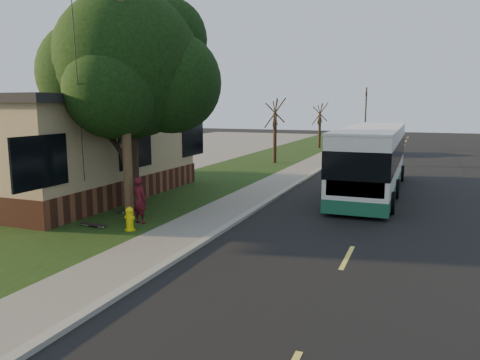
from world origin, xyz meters
name	(u,v)px	position (x,y,z in m)	size (l,w,h in m)	color
ground	(207,241)	(0.00, 0.00, 0.00)	(120.00, 120.00, 0.00)	black
road	(381,191)	(4.00, 10.00, 0.01)	(8.00, 80.00, 0.01)	black
curb	(295,185)	(0.00, 10.00, 0.06)	(0.25, 80.00, 0.12)	gray
sidewalk	(275,184)	(-1.00, 10.00, 0.04)	(2.00, 80.00, 0.08)	slate
grass_verge	(211,180)	(-4.50, 10.00, 0.04)	(5.00, 80.00, 0.07)	black
building_lot	(58,170)	(-14.50, 10.00, 0.02)	(15.00, 80.00, 0.04)	slate
fire_hydrant	(130,219)	(-2.60, 0.00, 0.43)	(0.32, 0.32, 0.74)	yellow
utility_pole	(124,81)	(-3.31, 0.99, 4.63)	(2.86, 3.21, 9.07)	#473321
leafy_tree	(131,68)	(-4.17, 2.65, 5.17)	(6.30, 6.00, 7.80)	black
bare_tree_near	(275,131)	(-3.50, 18.00, 2.15)	(1.38, 1.21, 4.31)	black
bare_tree_far	(320,126)	(-3.00, 30.00, 2.00)	(1.38, 1.21, 4.03)	black
traffic_signal	(366,113)	(0.50, 34.00, 3.16)	(0.18, 0.22, 5.50)	#2D2D30
transit_bus	(372,158)	(3.60, 9.44, 1.56)	(2.50, 10.82, 2.93)	silver
skateboarder	(140,200)	(-2.80, 0.87, 0.84)	(0.56, 0.37, 1.53)	#480E16
skateboard_main	(126,210)	(-4.20, 2.10, 0.12)	(0.25, 0.72, 0.07)	black
skateboard_spare	(93,225)	(-3.95, -0.05, 0.13)	(0.93, 0.32, 0.09)	black
dumpster	(63,183)	(-8.27, 3.49, 0.66)	(1.69, 1.51, 1.24)	black
distant_car	(377,145)	(2.28, 26.55, 0.78)	(1.85, 4.61, 1.57)	black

